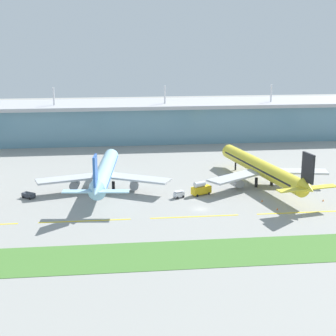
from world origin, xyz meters
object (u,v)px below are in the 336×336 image
(fuel_truck, at_px, (201,189))
(safety_cone_nose_front, at_px, (262,201))
(airliner_far_middle, at_px, (263,169))
(airliner_near_middle, at_px, (105,173))
(safety_cone_left_wingtip, at_px, (277,209))
(baggage_cart, at_px, (179,194))
(safety_cone_right_wingtip, at_px, (323,200))
(pushback_tug, at_px, (29,195))

(fuel_truck, height_order, safety_cone_nose_front, fuel_truck)
(airliner_far_middle, bearing_deg, airliner_near_middle, 179.47)
(airliner_far_middle, bearing_deg, safety_cone_left_wingtip, -96.19)
(safety_cone_nose_front, bearing_deg, baggage_cart, 165.32)
(baggage_cart, bearing_deg, airliner_near_middle, 154.29)
(baggage_cart, xyz_separation_m, safety_cone_right_wingtip, (48.49, -9.22, -0.91))
(safety_cone_right_wingtip, bearing_deg, fuel_truck, 163.70)
(airliner_near_middle, relative_size, safety_cone_right_wingtip, 86.23)
(airliner_far_middle, distance_m, baggage_cart, 35.53)
(baggage_cart, height_order, safety_cone_right_wingtip, baggage_cart)
(airliner_far_middle, distance_m, pushback_tug, 85.43)
(safety_cone_nose_front, bearing_deg, safety_cone_left_wingtip, -74.91)
(pushback_tug, xyz_separation_m, fuel_truck, (60.09, -3.06, 1.16))
(airliner_far_middle, bearing_deg, baggage_cart, -160.45)
(safety_cone_right_wingtip, bearing_deg, safety_cone_nose_front, 174.59)
(airliner_near_middle, relative_size, safety_cone_nose_front, 86.23)
(airliner_far_middle, distance_m, safety_cone_nose_front, 20.70)
(safety_cone_left_wingtip, bearing_deg, pushback_tug, 165.07)
(safety_cone_left_wingtip, bearing_deg, safety_cone_right_wingtip, 20.85)
(airliner_near_middle, relative_size, pushback_tug, 12.17)
(airliner_far_middle, relative_size, pushback_tug, 13.75)
(fuel_truck, xyz_separation_m, safety_cone_nose_front, (19.49, -9.81, -1.91))
(airliner_near_middle, relative_size, baggage_cart, 15.00)
(fuel_truck, distance_m, safety_cone_nose_front, 21.90)
(safety_cone_nose_front, height_order, safety_cone_right_wingtip, same)
(safety_cone_nose_front, xyz_separation_m, safety_cone_right_wingtip, (20.83, -1.97, 0.00))
(safety_cone_right_wingtip, bearing_deg, airliner_far_middle, 126.23)
(airliner_near_middle, height_order, pushback_tug, airliner_near_middle)
(baggage_cart, relative_size, safety_cone_left_wingtip, 5.75)
(airliner_far_middle, height_order, baggage_cart, airliner_far_middle)
(pushback_tug, distance_m, baggage_cart, 52.22)
(baggage_cart, distance_m, fuel_truck, 8.62)
(fuel_truck, xyz_separation_m, safety_cone_left_wingtip, (21.91, -18.80, -1.91))
(safety_cone_nose_front, bearing_deg, safety_cone_right_wingtip, -5.41)
(safety_cone_left_wingtip, bearing_deg, baggage_cart, 151.65)
(fuel_truck, bearing_deg, safety_cone_left_wingtip, -40.63)
(fuel_truck, relative_size, safety_cone_right_wingtip, 10.88)
(airliner_far_middle, relative_size, safety_cone_left_wingtip, 97.43)
(pushback_tug, distance_m, fuel_truck, 60.18)
(airliner_near_middle, height_order, airliner_far_middle, same)
(airliner_far_middle, relative_size, safety_cone_right_wingtip, 97.43)
(pushback_tug, bearing_deg, safety_cone_right_wingtip, -8.41)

